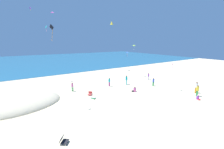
# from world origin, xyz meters

# --- Properties ---
(ground_plane) EXTENTS (120.00, 120.00, 0.00)m
(ground_plane) POSITION_xyz_m (0.00, 10.00, 0.00)
(ground_plane) COLOR beige
(ocean_water) EXTENTS (120.00, 60.00, 0.05)m
(ocean_water) POSITION_xyz_m (0.00, 53.60, 0.03)
(ocean_water) COLOR #236084
(ocean_water) RESTS_ON ground_plane
(dune_mound) EXTENTS (10.34, 7.24, 2.40)m
(dune_mound) POSITION_xyz_m (-12.67, 9.64, 0.00)
(dune_mound) COLOR beige
(dune_mound) RESTS_ON ground_plane
(beach_chair_far_left) EXTENTS (0.83, 0.82, 0.60)m
(beach_chair_far_left) POSITION_xyz_m (-9.60, -0.49, 0.27)
(beach_chair_far_left) COLOR black
(beach_chair_far_left) RESTS_ON ground_plane
(beach_chair_mid_beach) EXTENTS (0.77, 0.78, 0.52)m
(beach_chair_mid_beach) POSITION_xyz_m (-9.63, 8.89, 0.23)
(beach_chair_mid_beach) COLOR white
(beach_chair_mid_beach) RESTS_ON ground_plane
(beach_chair_far_right) EXTENTS (0.82, 0.82, 0.55)m
(beach_chair_far_right) POSITION_xyz_m (-3.64, 7.70, 0.25)
(beach_chair_far_right) COLOR #D13D3D
(beach_chair_far_right) RESTS_ON ground_plane
(cooler_box) EXTENTS (0.52, 0.62, 0.23)m
(cooler_box) POSITION_xyz_m (-3.85, 6.17, 0.12)
(cooler_box) COLOR #339956
(cooler_box) RESTS_ON ground_plane
(person_0) EXTENTS (0.73, 0.62, 0.82)m
(person_0) POSITION_xyz_m (2.71, 5.25, 0.30)
(person_0) COLOR #D8599E
(person_0) RESTS_ON ground_plane
(person_1) EXTENTS (0.47, 0.47, 1.67)m
(person_1) POSITION_xyz_m (4.08, 8.93, 0.96)
(person_1) COLOR #19ADB2
(person_1) RESTS_ON ground_plane
(person_2) EXTENTS (0.32, 0.32, 1.41)m
(person_2) POSITION_xyz_m (-5.25, 10.71, 0.82)
(person_2) COLOR green
(person_2) RESTS_ON ground_plane
(person_3) EXTENTS (0.34, 0.34, 1.52)m
(person_3) POSITION_xyz_m (0.97, 9.79, 0.88)
(person_3) COLOR #D8599E
(person_3) RESTS_ON ground_plane
(person_4) EXTENTS (0.34, 0.34, 1.38)m
(person_4) POSITION_xyz_m (9.99, 9.13, 0.80)
(person_4) COLOR white
(person_4) RESTS_ON ground_plane
(person_5) EXTENTS (0.41, 0.58, 0.66)m
(person_5) POSITION_xyz_m (7.79, -1.71, 0.24)
(person_5) COLOR purple
(person_5) RESTS_ON ground_plane
(person_6) EXTENTS (0.46, 0.46, 1.75)m
(person_6) POSITION_xyz_m (10.11, -0.25, 1.01)
(person_6) COLOR orange
(person_6) RESTS_ON ground_plane
(person_7) EXTENTS (0.45, 0.45, 1.66)m
(person_7) POSITION_xyz_m (8.86, -1.04, 0.96)
(person_7) COLOR green
(person_7) RESTS_ON ground_plane
(person_8) EXTENTS (0.41, 0.41, 1.47)m
(person_8) POSITION_xyz_m (7.45, 5.66, 0.85)
(person_8) COLOR green
(person_8) RESTS_ON ground_plane
(kite_teal) EXTENTS (0.24, 0.60, 1.14)m
(kite_teal) POSITION_xyz_m (-6.92, 18.66, 10.14)
(kite_teal) COLOR #1EADAD
(kite_purple) EXTENTS (0.24, 0.51, 0.86)m
(kite_purple) POSITION_xyz_m (-8.31, 27.76, 14.79)
(kite_purple) COLOR purple
(kite_blue) EXTENTS (0.41, 0.49, 1.22)m
(kite_blue) POSITION_xyz_m (9.15, 15.21, 5.24)
(kite_blue) COLOR blue
(kite_lime) EXTENTS (0.65, 0.57, 1.21)m
(kite_lime) POSITION_xyz_m (9.24, 13.01, 6.83)
(kite_lime) COLOR #99DB33
(kite_black) EXTENTS (0.49, 0.42, 1.68)m
(kite_black) POSITION_xyz_m (-8.50, 5.71, 8.93)
(kite_black) COLOR black
(kite_pink) EXTENTS (0.48, 0.22, 1.35)m
(kite_pink) POSITION_xyz_m (7.92, 2.56, 4.23)
(kite_pink) COLOR pink
(kite_yellow) EXTENTS (1.05, 1.06, 1.24)m
(kite_yellow) POSITION_xyz_m (8.97, 21.38, 12.21)
(kite_yellow) COLOR yellow
(kite_magenta) EXTENTS (0.68, 0.72, 0.94)m
(kite_magenta) POSITION_xyz_m (-4.98, 21.86, 13.39)
(kite_magenta) COLOR #DB3DA8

